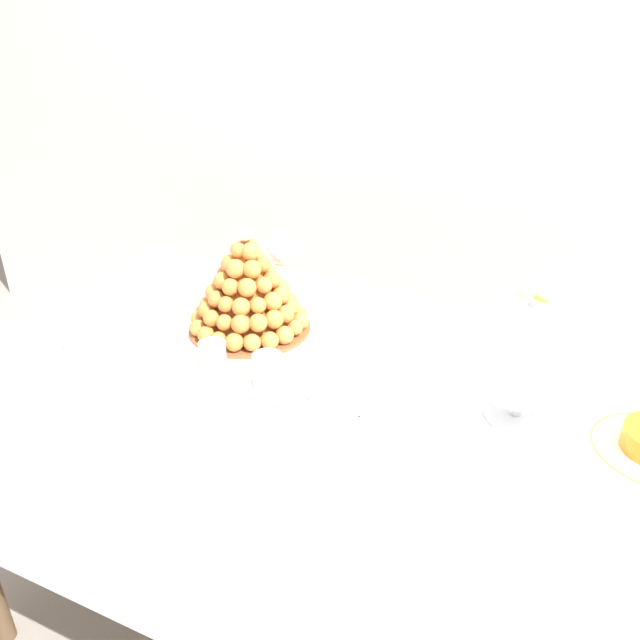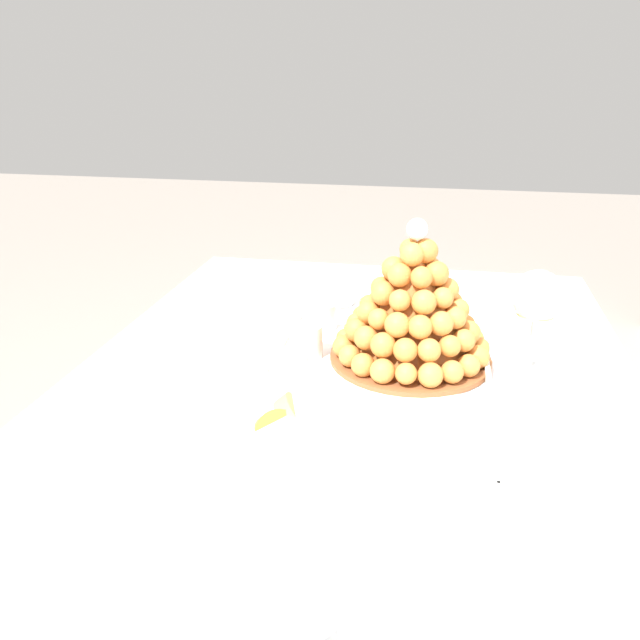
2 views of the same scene
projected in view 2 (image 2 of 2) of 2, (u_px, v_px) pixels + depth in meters
buffet_table at (334, 485)px, 0.92m from camera, size 1.60×0.92×0.73m
serving_tray at (379, 362)px, 1.09m from camera, size 0.68×0.36×0.02m
croquembouche at (413, 308)px, 1.05m from camera, size 0.27×0.27×0.24m
dessert_cup_left at (339, 292)px, 1.33m from camera, size 0.06×0.06×0.05m
dessert_cup_mid_left at (323, 317)px, 1.21m from camera, size 0.05×0.05×0.05m
dessert_cup_centre at (307, 342)px, 1.09m from camera, size 0.05×0.05×0.06m
dessert_cup_mid_right at (290, 373)px, 0.98m from camera, size 0.06×0.06×0.06m
dessert_cup_right at (269, 414)px, 0.87m from camera, size 0.06×0.06×0.05m
creme_brulee_ramekin at (402, 311)px, 1.26m from camera, size 0.10×0.10×0.03m
macaron_goblet at (273, 507)px, 0.52m from camera, size 0.14×0.14×0.24m
wine_glass at (537, 299)px, 1.02m from camera, size 0.08×0.08×0.17m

